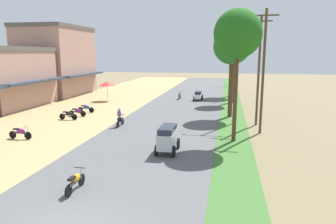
# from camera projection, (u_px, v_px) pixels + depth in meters

# --- Properties ---
(shophouse_mid) EXTENTS (8.32, 10.58, 6.90)m
(shophouse_mid) POSITION_uv_depth(u_px,v_px,m) (4.00, 77.00, 35.47)
(shophouse_mid) COLOR tan
(shophouse_mid) RESTS_ON ground
(shophouse_far) EXTENTS (8.86, 11.16, 10.10)m
(shophouse_far) POSITION_uv_depth(u_px,v_px,m) (57.00, 61.00, 46.18)
(shophouse_far) COLOR tan
(shophouse_far) RESTS_ON ground
(parked_motorbike_second) EXTENTS (1.80, 0.54, 0.94)m
(parked_motorbike_second) POSITION_uv_depth(u_px,v_px,m) (20.00, 132.00, 22.42)
(parked_motorbike_second) COLOR black
(parked_motorbike_second) RESTS_ON dirt_shoulder
(parked_motorbike_third) EXTENTS (1.80, 0.54, 0.94)m
(parked_motorbike_third) POSITION_uv_depth(u_px,v_px,m) (68.00, 114.00, 28.93)
(parked_motorbike_third) COLOR black
(parked_motorbike_third) RESTS_ON dirt_shoulder
(parked_motorbike_fourth) EXTENTS (1.80, 0.54, 0.94)m
(parked_motorbike_fourth) POSITION_uv_depth(u_px,v_px,m) (77.00, 111.00, 30.43)
(parked_motorbike_fourth) COLOR black
(parked_motorbike_fourth) RESTS_ON dirt_shoulder
(parked_motorbike_fifth) EXTENTS (1.80, 0.54, 0.94)m
(parked_motorbike_fifth) POSITION_uv_depth(u_px,v_px,m) (86.00, 108.00, 32.45)
(parked_motorbike_fifth) COLOR black
(parked_motorbike_fifth) RESTS_ON dirt_shoulder
(vendor_umbrella) EXTENTS (2.20, 2.20, 2.52)m
(vendor_umbrella) POSITION_uv_depth(u_px,v_px,m) (107.00, 84.00, 40.11)
(vendor_umbrella) COLOR #99999E
(vendor_umbrella) RESTS_ON dirt_shoulder
(median_tree_nearest) EXTENTS (3.21, 3.21, 9.06)m
(median_tree_nearest) POSITION_uv_depth(u_px,v_px,m) (238.00, 35.00, 20.66)
(median_tree_nearest) COLOR #4C351E
(median_tree_nearest) RESTS_ON median_strip
(median_tree_second) EXTENTS (3.55, 3.55, 8.55)m
(median_tree_second) POSITION_uv_depth(u_px,v_px,m) (232.00, 47.00, 29.21)
(median_tree_second) COLOR #4C351E
(median_tree_second) RESTS_ON median_strip
(median_tree_third) EXTENTS (3.16, 3.16, 9.80)m
(median_tree_third) POSITION_uv_depth(u_px,v_px,m) (234.00, 39.00, 37.69)
(median_tree_third) COLOR #4C351E
(median_tree_third) RESTS_ON median_strip
(median_tree_fourth) EXTENTS (3.62, 3.62, 10.08)m
(median_tree_fourth) POSITION_uv_depth(u_px,v_px,m) (234.00, 41.00, 44.05)
(median_tree_fourth) COLOR #4C351E
(median_tree_fourth) RESTS_ON median_strip
(streetlamp_near) EXTENTS (3.16, 0.20, 7.88)m
(streetlamp_near) POSITION_uv_depth(u_px,v_px,m) (236.00, 72.00, 26.61)
(streetlamp_near) COLOR gray
(streetlamp_near) RESTS_ON median_strip
(streetlamp_mid) EXTENTS (3.16, 0.20, 7.36)m
(streetlamp_mid) POSITION_uv_depth(u_px,v_px,m) (233.00, 67.00, 41.49)
(streetlamp_mid) COLOR gray
(streetlamp_mid) RESTS_ON median_strip
(streetlamp_far) EXTENTS (3.16, 0.20, 8.46)m
(streetlamp_far) POSITION_uv_depth(u_px,v_px,m) (232.00, 60.00, 59.00)
(streetlamp_far) COLOR gray
(streetlamp_far) RESTS_ON median_strip
(utility_pole_near) EXTENTS (1.80, 0.20, 9.28)m
(utility_pole_near) POSITION_uv_depth(u_px,v_px,m) (259.00, 69.00, 26.24)
(utility_pole_near) COLOR brown
(utility_pole_near) RESTS_ON ground
(utility_pole_far) EXTENTS (1.80, 0.20, 9.41)m
(utility_pole_far) POSITION_uv_depth(u_px,v_px,m) (263.00, 70.00, 23.47)
(utility_pole_far) COLOR brown
(utility_pole_far) RESTS_ON ground
(car_van_silver) EXTENTS (1.19, 2.41, 1.67)m
(car_van_silver) POSITION_uv_depth(u_px,v_px,m) (168.00, 137.00, 19.29)
(car_van_silver) COLOR #B7BCC1
(car_van_silver) RESTS_ON road_strip
(car_sedan_white) EXTENTS (1.10, 2.26, 1.19)m
(car_sedan_white) POSITION_uv_depth(u_px,v_px,m) (198.00, 95.00, 40.73)
(car_sedan_white) COLOR silver
(car_sedan_white) RESTS_ON road_strip
(motorbike_ahead_second) EXTENTS (0.54, 1.80, 0.94)m
(motorbike_ahead_second) POSITION_uv_depth(u_px,v_px,m) (75.00, 181.00, 13.88)
(motorbike_ahead_second) COLOR black
(motorbike_ahead_second) RESTS_ON road_strip
(motorbike_ahead_third) EXTENTS (0.54, 1.80, 1.66)m
(motorbike_ahead_third) POSITION_uv_depth(u_px,v_px,m) (120.00, 117.00, 26.17)
(motorbike_ahead_third) COLOR black
(motorbike_ahead_third) RESTS_ON road_strip
(motorbike_ahead_fourth) EXTENTS (0.54, 1.80, 0.94)m
(motorbike_ahead_fourth) POSITION_uv_depth(u_px,v_px,m) (180.00, 95.00, 41.85)
(motorbike_ahead_fourth) COLOR black
(motorbike_ahead_fourth) RESTS_ON road_strip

